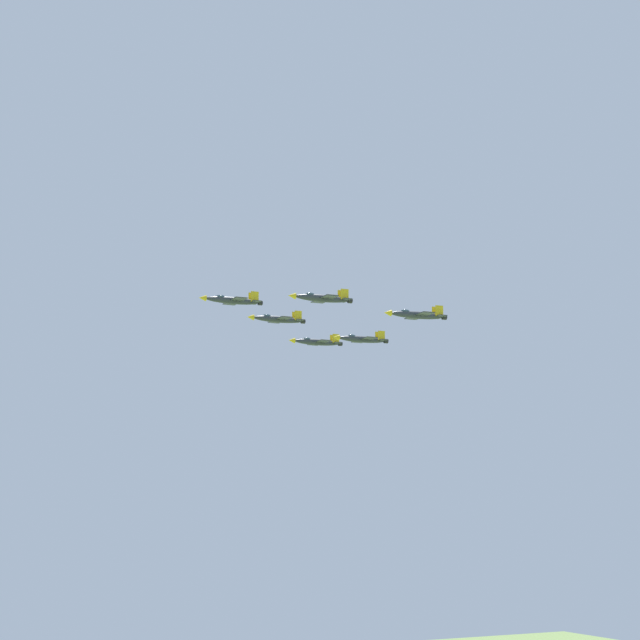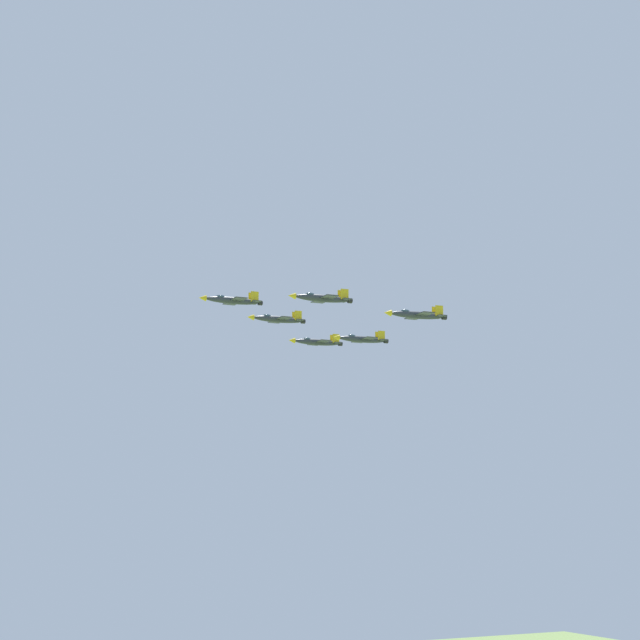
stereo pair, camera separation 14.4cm
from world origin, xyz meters
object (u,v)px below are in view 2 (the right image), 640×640
at_px(jet_slot_rear, 362,339).
at_px(jet_lead, 232,300).
at_px(jet_right_outer, 317,342).
at_px(jet_right_wingman, 278,319).
at_px(jet_left_wingman, 322,298).
at_px(jet_left_outer, 417,315).

bearing_deg(jet_slot_rear, jet_lead, -0.89).
bearing_deg(jet_slot_rear, jet_right_outer, -90.89).
relative_size(jet_right_outer, jet_slot_rear, 1.06).
distance_m(jet_lead, jet_right_wingman, 23.43).
xyz_separation_m(jet_left_wingman, jet_right_outer, (-20.71, -44.25, -2.88)).
bearing_deg(jet_lead, jet_right_wingman, -140.47).
height_order(jet_right_wingman, jet_slot_rear, jet_right_wingman).
height_order(jet_left_outer, jet_slot_rear, jet_left_outer).
xyz_separation_m(jet_left_wingman, jet_left_outer, (-16.83, 16.27, -5.46)).
bearing_deg(jet_lead, jet_right_outer, -140.47).
bearing_deg(jet_left_outer, jet_slot_rear, -89.09).
bearing_deg(jet_left_wingman, jet_left_outer, 139.74).
xyz_separation_m(jet_left_outer, jet_slot_rear, (-1.94, -30.26, -1.19)).
bearing_deg(jet_left_wingman, jet_right_wingman, -89.90).
bearing_deg(jet_left_outer, jet_left_wingman, -39.46).
distance_m(jet_left_outer, jet_slot_rear, 30.34).
bearing_deg(jet_right_wingman, jet_left_wingman, 88.91).
relative_size(jet_left_wingman, jet_right_wingman, 1.01).
distance_m(jet_lead, jet_right_outer, 46.97).
bearing_deg(jet_left_wingman, jet_slot_rear, -139.54).
distance_m(jet_left_wingman, jet_slot_rear, 24.34).
bearing_deg(jet_slot_rear, jet_left_wingman, 39.47).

